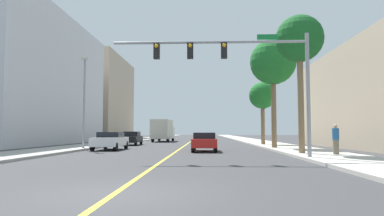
{
  "coord_description": "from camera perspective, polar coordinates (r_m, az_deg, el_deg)",
  "views": [
    {
      "loc": [
        2.1,
        -7.86,
        1.43
      ],
      "look_at": [
        1.22,
        14.82,
        3.0
      ],
      "focal_mm": 31.92,
      "sensor_mm": 36.0,
      "label": 1
    }
  ],
  "objects": [
    {
      "name": "ground",
      "position": [
        49.92,
        -0.19,
        -5.61
      ],
      "size": [
        192.0,
        192.0,
        0.0
      ],
      "primitive_type": "plane",
      "color": "#38383A"
    },
    {
      "name": "sidewalk_left",
      "position": [
        51.09,
        -10.36,
        -5.42
      ],
      "size": [
        3.97,
        168.0,
        0.15
      ],
      "primitive_type": "cube",
      "color": "#9E9B93",
      "rests_on": "ground"
    },
    {
      "name": "sidewalk_right",
      "position": [
        50.35,
        10.13,
        -5.45
      ],
      "size": [
        3.97,
        168.0,
        0.15
      ],
      "primitive_type": "cube",
      "color": "#B2ADA3",
      "rests_on": "ground"
    },
    {
      "name": "lane_marking_center",
      "position": [
        49.92,
        -0.19,
        -5.6
      ],
      "size": [
        0.16,
        144.0,
        0.01
      ],
      "primitive_type": "cube",
      "color": "yellow",
      "rests_on": "ground"
    },
    {
      "name": "building_left_near",
      "position": [
        45.49,
        -28.22,
        4.08
      ],
      "size": [
        14.5,
        25.95,
        14.86
      ],
      "primitive_type": "cube",
      "color": "silver",
      "rests_on": "ground"
    },
    {
      "name": "building_left_far",
      "position": [
        68.17,
        -15.85,
        1.51
      ],
      "size": [
        10.78,
        19.67,
        15.51
      ],
      "primitive_type": "cube",
      "color": "tan",
      "rests_on": "ground"
    },
    {
      "name": "traffic_signal_mast",
      "position": [
        18.11,
        8.15,
        7.3
      ],
      "size": [
        10.24,
        0.36,
        6.41
      ],
      "color": "gray",
      "rests_on": "sidewalk_right"
    },
    {
      "name": "street_lamp",
      "position": [
        28.38,
        -17.57,
        1.83
      ],
      "size": [
        0.56,
        0.28,
        7.27
      ],
      "color": "gray",
      "rests_on": "sidewalk_left"
    },
    {
      "name": "palm_near",
      "position": [
        22.35,
        17.52,
        10.68
      ],
      "size": [
        2.9,
        2.9,
        8.44
      ],
      "color": "brown",
      "rests_on": "sidewalk_right"
    },
    {
      "name": "palm_mid",
      "position": [
        29.05,
        13.38,
        7.38
      ],
      "size": [
        3.77,
        3.77,
        8.91
      ],
      "color": "brown",
      "rests_on": "sidewalk_right"
    },
    {
      "name": "palm_far",
      "position": [
        35.7,
        11.69,
        1.93
      ],
      "size": [
        2.75,
        2.75,
        6.37
      ],
      "color": "brown",
      "rests_on": "sidewalk_right"
    },
    {
      "name": "car_red",
      "position": [
        24.79,
        2.08,
        -5.64
      ],
      "size": [
        1.8,
        3.84,
        1.36
      ],
      "rotation": [
        0.0,
        0.0,
        -0.01
      ],
      "color": "red",
      "rests_on": "ground"
    },
    {
      "name": "car_white",
      "position": [
        27.69,
        -13.48,
        -5.3
      ],
      "size": [
        1.96,
        4.49,
        1.39
      ],
      "rotation": [
        0.0,
        0.0,
        3.14
      ],
      "color": "white",
      "rests_on": "ground"
    },
    {
      "name": "car_black",
      "position": [
        36.98,
        -10.06,
        -4.98
      ],
      "size": [
        1.83,
        4.53,
        1.44
      ],
      "rotation": [
        0.0,
        0.0,
        3.17
      ],
      "color": "black",
      "rests_on": "ground"
    },
    {
      "name": "delivery_truck",
      "position": [
        49.15,
        -4.9,
        -3.7
      ],
      "size": [
        2.69,
        7.78,
        3.09
      ],
      "rotation": [
        0.0,
        0.0,
        -0.04
      ],
      "color": "silver",
      "rests_on": "ground"
    },
    {
      "name": "pedestrian",
      "position": [
        21.01,
        22.89,
        -4.84
      ],
      "size": [
        0.38,
        0.38,
        1.7
      ],
      "rotation": [
        0.0,
        0.0,
        4.98
      ],
      "color": "#726651",
      "rests_on": "sidewalk_right"
    }
  ]
}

